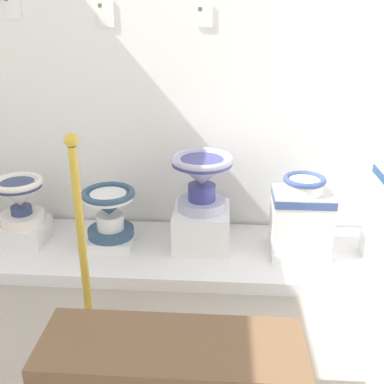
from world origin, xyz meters
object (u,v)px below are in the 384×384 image
object	(u,v)px
plinth_block_central_ornate	(112,239)
antique_toilet_rightmost	(202,175)
antique_toilet_squat_floral	(19,197)
info_placard_second	(106,14)
stanchion_post_near_left	(85,275)
antique_toilet_leftmost	(301,212)
antique_toilet_central_ornate	(109,207)
plinth_block_leftmost	(298,248)
info_placard_third	(205,16)
plinth_block_squat_floral	(25,232)
plinth_block_rightmost	(201,226)
museum_bench	(172,383)
info_placard_first	(12,7)

from	to	relation	value
plinth_block_central_ornate	antique_toilet_rightmost	bearing A→B (deg)	4.12
antique_toilet_squat_floral	plinth_block_central_ornate	xyz separation A→B (m)	(0.58, 0.01, -0.29)
info_placard_second	stanchion_post_near_left	world-z (taller)	info_placard_second
antique_toilet_leftmost	antique_toilet_central_ornate	bearing A→B (deg)	179.26
plinth_block_leftmost	info_placard_third	distance (m)	1.57
plinth_block_squat_floral	plinth_block_rightmost	size ratio (longest dim) A/B	0.79
plinth_block_central_ornate	museum_bench	xyz separation A→B (m)	(0.55, -1.31, 0.09)
antique_toilet_squat_floral	stanchion_post_near_left	xyz separation A→B (m)	(0.64, -0.77, -0.08)
info_placard_second	museum_bench	bearing A→B (deg)	-71.00
plinth_block_squat_floral	antique_toilet_central_ornate	xyz separation A→B (m)	(0.58, 0.01, 0.20)
plinth_block_squat_floral	stanchion_post_near_left	size ratio (longest dim) A/B	0.29
plinth_block_leftmost	info_placard_first	bearing A→B (deg)	168.51
antique_toilet_central_ornate	antique_toilet_rightmost	bearing A→B (deg)	4.12
info_placard_second	museum_bench	size ratio (longest dim) A/B	0.16
antique_toilet_rightmost	info_placard_third	world-z (taller)	info_placard_third
plinth_block_rightmost	museum_bench	distance (m)	1.35
plinth_block_central_ornate	plinth_block_leftmost	distance (m)	1.22
antique_toilet_leftmost	museum_bench	bearing A→B (deg)	-117.52
antique_toilet_squat_floral	plinth_block_leftmost	world-z (taller)	antique_toilet_squat_floral
plinth_block_squat_floral	plinth_block_central_ornate	distance (m)	0.58
plinth_block_rightmost	info_placard_first	bearing A→B (deg)	165.42
info_placard_third	antique_toilet_squat_floral	bearing A→B (deg)	-162.67
plinth_block_squat_floral	info_placard_second	distance (m)	1.51
plinth_block_rightmost	antique_toilet_leftmost	world-z (taller)	antique_toilet_leftmost
plinth_block_leftmost	antique_toilet_leftmost	xyz separation A→B (m)	(-0.00, 0.00, 0.26)
antique_toilet_central_ornate	info_placard_second	xyz separation A→B (m)	(-0.03, 0.36, 1.16)
antique_toilet_squat_floral	info_placard_first	distance (m)	1.19
plinth_block_rightmost	info_placard_second	size ratio (longest dim) A/B	2.42
plinth_block_leftmost	antique_toilet_rightmost	bearing A→B (deg)	174.65
plinth_block_rightmost	info_placard_first	xyz separation A→B (m)	(-1.21, 0.31, 1.34)
info_placard_second	plinth_block_leftmost	bearing A→B (deg)	-16.67
antique_toilet_rightmost	info_placard_third	xyz separation A→B (m)	(-0.00, 0.31, 0.92)
antique_toilet_leftmost	plinth_block_rightmost	bearing A→B (deg)	174.65
antique_toilet_rightmost	stanchion_post_near_left	bearing A→B (deg)	-123.14
antique_toilet_central_ornate	stanchion_post_near_left	world-z (taller)	stanchion_post_near_left
plinth_block_central_ornate	plinth_block_leftmost	size ratio (longest dim) A/B	0.82
info_placard_first	info_placard_third	distance (m)	1.21
museum_bench	stanchion_post_near_left	bearing A→B (deg)	132.41
plinth_block_rightmost	plinth_block_leftmost	world-z (taller)	plinth_block_rightmost
plinth_block_squat_floral	plinth_block_central_ornate	world-z (taller)	plinth_block_squat_floral
antique_toilet_squat_floral	antique_toilet_central_ornate	size ratio (longest dim) A/B	0.93
plinth_block_rightmost	stanchion_post_near_left	world-z (taller)	stanchion_post_near_left
plinth_block_rightmost	stanchion_post_near_left	size ratio (longest dim) A/B	0.37
plinth_block_leftmost	stanchion_post_near_left	xyz separation A→B (m)	(-1.16, -0.76, 0.23)
plinth_block_squat_floral	antique_toilet_central_ornate	distance (m)	0.61
plinth_block_rightmost	info_placard_second	world-z (taller)	info_placard_second
antique_toilet_squat_floral	plinth_block_leftmost	size ratio (longest dim) A/B	0.90
plinth_block_central_ornate	plinth_block_rightmost	bearing A→B (deg)	4.12
info_placard_third	info_placard_first	bearing A→B (deg)	180.00
antique_toilet_central_ornate	stanchion_post_near_left	xyz separation A→B (m)	(0.06, -0.78, -0.02)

